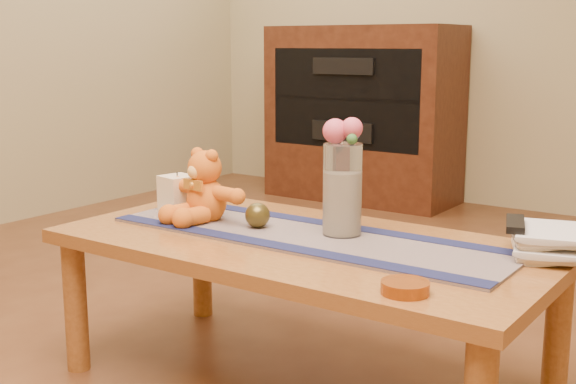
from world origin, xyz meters
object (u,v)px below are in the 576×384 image
Objects in this scene: teddy_bear at (206,186)px; bronze_ball at (258,215)px; amber_dish at (405,287)px; glass_vase at (342,190)px; pillar_candle at (178,193)px; tv_remote at (515,224)px; book_bottom at (514,251)px.

teddy_bear reaches higher than bronze_ball.
glass_vase is at bearing 137.07° from amber_dish.
pillar_candle is 0.44× the size of glass_vase.
tv_remote is at bearing 13.27° from bronze_ball.
amber_dish is (0.81, -0.26, -0.10)m from teddy_bear.
pillar_candle is at bearing 166.18° from book_bottom.
book_bottom is at bearing 90.00° from tv_remote.
tv_remote is 1.47× the size of amber_dish.
bronze_ball is at bearing -163.27° from glass_vase.
tv_remote is at bearing -93.00° from book_bottom.
pillar_candle is at bearing 174.90° from bronze_ball.
bronze_ball is (0.35, -0.03, -0.02)m from pillar_candle.
bronze_ball reaches higher than amber_dish.
tv_remote reaches higher than book_bottom.
glass_vase is at bearing 19.33° from teddy_bear.
bronze_ball is (0.19, 0.00, -0.07)m from teddy_bear.
pillar_candle is (-0.15, 0.03, -0.05)m from teddy_bear.
book_bottom is 1.39× the size of tv_remote.
bronze_ball is 0.73m from tv_remote.
teddy_bear is 0.85m from amber_dish.
tv_remote is (1.06, 0.14, 0.02)m from pillar_candle.
teddy_bear is 0.21m from bronze_ball.
teddy_bear is 2.66× the size of pillar_candle.
teddy_bear is 0.16m from pillar_candle.
amber_dish is (0.96, -0.30, -0.05)m from pillar_candle.
tv_remote reaches higher than amber_dish.
book_bottom is 2.05× the size of amber_dish.
teddy_bear is 0.92m from book_bottom.
teddy_bear reaches higher than book_bottom.
tv_remote is (0.00, -0.01, 0.07)m from book_bottom.
amber_dish is (-0.09, -0.44, 0.00)m from book_bottom.
bronze_ball is 0.73m from book_bottom.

